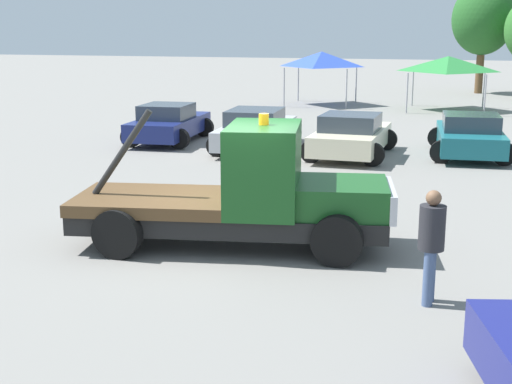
{
  "coord_description": "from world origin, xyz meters",
  "views": [
    {
      "loc": [
        4.0,
        -11.93,
        3.93
      ],
      "look_at": [
        0.5,
        0.0,
        1.05
      ],
      "focal_mm": 50.0,
      "sensor_mm": 36.0,
      "label": 1
    }
  ],
  "objects_px": {
    "parked_car_teal": "(470,136)",
    "person_near_truck": "(431,239)",
    "canopy_tent_green": "(448,64)",
    "parked_car_navy": "(169,123)",
    "parked_car_cream": "(351,136)",
    "tree_left": "(483,19)",
    "tow_truck": "(249,196)",
    "canopy_tent_blue": "(322,59)",
    "parked_car_silver": "(256,130)"
  },
  "relations": [
    {
      "from": "parked_car_silver",
      "to": "canopy_tent_blue",
      "type": "height_order",
      "value": "canopy_tent_blue"
    },
    {
      "from": "parked_car_cream",
      "to": "parked_car_teal",
      "type": "relative_size",
      "value": 1.0
    },
    {
      "from": "parked_car_silver",
      "to": "person_near_truck",
      "type": "bearing_deg",
      "value": -156.67
    },
    {
      "from": "person_near_truck",
      "to": "canopy_tent_green",
      "type": "xyz_separation_m",
      "value": [
        -0.55,
        25.61,
        1.24
      ]
    },
    {
      "from": "person_near_truck",
      "to": "parked_car_silver",
      "type": "xyz_separation_m",
      "value": [
        -6.19,
        12.22,
        -0.33
      ]
    },
    {
      "from": "tow_truck",
      "to": "person_near_truck",
      "type": "bearing_deg",
      "value": -39.89
    },
    {
      "from": "parked_car_navy",
      "to": "tow_truck",
      "type": "bearing_deg",
      "value": -153.96
    },
    {
      "from": "parked_car_silver",
      "to": "parked_car_cream",
      "type": "height_order",
      "value": "same"
    },
    {
      "from": "person_near_truck",
      "to": "parked_car_cream",
      "type": "xyz_separation_m",
      "value": [
        -3.0,
        11.78,
        -0.33
      ]
    },
    {
      "from": "canopy_tent_green",
      "to": "tow_truck",
      "type": "bearing_deg",
      "value": -96.64
    },
    {
      "from": "parked_car_cream",
      "to": "tree_left",
      "type": "xyz_separation_m",
      "value": [
        4.05,
        23.88,
        3.75
      ]
    },
    {
      "from": "parked_car_cream",
      "to": "tree_left",
      "type": "relative_size",
      "value": 0.67
    },
    {
      "from": "canopy_tent_blue",
      "to": "tree_left",
      "type": "bearing_deg",
      "value": 49.2
    },
    {
      "from": "parked_car_cream",
      "to": "tree_left",
      "type": "bearing_deg",
      "value": -8.16
    },
    {
      "from": "parked_car_silver",
      "to": "tree_left",
      "type": "bearing_deg",
      "value": -20.72
    },
    {
      "from": "person_near_truck",
      "to": "canopy_tent_blue",
      "type": "xyz_separation_m",
      "value": [
        -6.87,
        26.48,
        1.35
      ]
    },
    {
      "from": "tow_truck",
      "to": "parked_car_silver",
      "type": "bearing_deg",
      "value": 95.74
    },
    {
      "from": "parked_car_silver",
      "to": "canopy_tent_green",
      "type": "distance_m",
      "value": 14.61
    },
    {
      "from": "parked_car_teal",
      "to": "tree_left",
      "type": "xyz_separation_m",
      "value": [
        0.51,
        22.83,
        3.75
      ]
    },
    {
      "from": "parked_car_navy",
      "to": "parked_car_teal",
      "type": "relative_size",
      "value": 1.0
    },
    {
      "from": "parked_car_navy",
      "to": "parked_car_teal",
      "type": "height_order",
      "value": "same"
    },
    {
      "from": "person_near_truck",
      "to": "parked_car_cream",
      "type": "distance_m",
      "value": 12.16
    },
    {
      "from": "canopy_tent_blue",
      "to": "tree_left",
      "type": "relative_size",
      "value": 0.49
    },
    {
      "from": "tow_truck",
      "to": "tree_left",
      "type": "relative_size",
      "value": 0.91
    },
    {
      "from": "parked_car_silver",
      "to": "parked_car_cream",
      "type": "distance_m",
      "value": 3.23
    },
    {
      "from": "tow_truck",
      "to": "person_near_truck",
      "type": "distance_m",
      "value": 3.82
    },
    {
      "from": "person_near_truck",
      "to": "canopy_tent_green",
      "type": "height_order",
      "value": "canopy_tent_green"
    },
    {
      "from": "tow_truck",
      "to": "parked_car_cream",
      "type": "xyz_separation_m",
      "value": [
        0.31,
        9.87,
        -0.3
      ]
    },
    {
      "from": "tow_truck",
      "to": "person_near_truck",
      "type": "relative_size",
      "value": 3.54
    },
    {
      "from": "tow_truck",
      "to": "canopy_tent_blue",
      "type": "distance_m",
      "value": 24.86
    },
    {
      "from": "tow_truck",
      "to": "canopy_tent_blue",
      "type": "relative_size",
      "value": 1.86
    },
    {
      "from": "tree_left",
      "to": "parked_car_navy",
      "type": "bearing_deg",
      "value": -114.98
    },
    {
      "from": "parked_car_cream",
      "to": "parked_car_teal",
      "type": "xyz_separation_m",
      "value": [
        3.54,
        1.05,
        -0.0
      ]
    },
    {
      "from": "parked_car_navy",
      "to": "canopy_tent_blue",
      "type": "height_order",
      "value": "canopy_tent_blue"
    },
    {
      "from": "canopy_tent_blue",
      "to": "canopy_tent_green",
      "type": "distance_m",
      "value": 6.38
    },
    {
      "from": "person_near_truck",
      "to": "canopy_tent_green",
      "type": "distance_m",
      "value": 25.65
    },
    {
      "from": "tow_truck",
      "to": "parked_car_silver",
      "type": "height_order",
      "value": "tow_truck"
    },
    {
      "from": "parked_car_navy",
      "to": "parked_car_cream",
      "type": "distance_m",
      "value": 6.66
    },
    {
      "from": "person_near_truck",
      "to": "parked_car_silver",
      "type": "relative_size",
      "value": 0.34
    },
    {
      "from": "parked_car_teal",
      "to": "tree_left",
      "type": "bearing_deg",
      "value": -5.58
    },
    {
      "from": "tow_truck",
      "to": "person_near_truck",
      "type": "height_order",
      "value": "tow_truck"
    },
    {
      "from": "parked_car_navy",
      "to": "tree_left",
      "type": "relative_size",
      "value": 0.66
    },
    {
      "from": "canopy_tent_blue",
      "to": "canopy_tent_green",
      "type": "height_order",
      "value": "canopy_tent_blue"
    },
    {
      "from": "person_near_truck",
      "to": "parked_car_navy",
      "type": "relative_size",
      "value": 0.39
    },
    {
      "from": "parked_car_teal",
      "to": "canopy_tent_blue",
      "type": "height_order",
      "value": "canopy_tent_blue"
    },
    {
      "from": "canopy_tent_blue",
      "to": "canopy_tent_green",
      "type": "bearing_deg",
      "value": -7.83
    },
    {
      "from": "tow_truck",
      "to": "parked_car_cream",
      "type": "height_order",
      "value": "tow_truck"
    },
    {
      "from": "tree_left",
      "to": "tow_truck",
      "type": "bearing_deg",
      "value": -97.36
    },
    {
      "from": "parked_car_teal",
      "to": "person_near_truck",
      "type": "bearing_deg",
      "value": 173.31
    },
    {
      "from": "parked_car_silver",
      "to": "parked_car_teal",
      "type": "bearing_deg",
      "value": -88.36
    }
  ]
}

